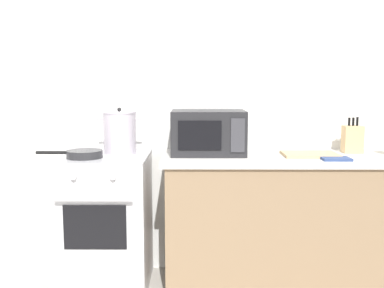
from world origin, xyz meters
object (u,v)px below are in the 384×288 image
(microwave, at_px, (208,132))
(cutting_board, at_px, (310,154))
(stove, at_px, (105,222))
(stock_pot, at_px, (120,132))
(frying_pan, at_px, (83,154))
(oven_mitt, at_px, (336,159))
(knife_block, at_px, (352,139))

(microwave, height_order, cutting_board, microwave)
(stove, bearing_deg, cutting_board, 0.05)
(stock_pot, relative_size, frying_pan, 0.73)
(stock_pot, height_order, cutting_board, stock_pot)
(frying_pan, relative_size, oven_mitt, 2.41)
(stove, bearing_deg, frying_pan, -141.08)
(oven_mitt, bearing_deg, stock_pot, 168.72)
(microwave, height_order, oven_mitt, microwave)
(microwave, bearing_deg, knife_block, 3.51)
(frying_pan, distance_m, knife_block, 1.84)
(stove, relative_size, microwave, 1.84)
(microwave, bearing_deg, stock_pot, 175.86)
(frying_pan, distance_m, cutting_board, 1.50)
(knife_block, bearing_deg, stove, -175.31)
(frying_pan, relative_size, cutting_board, 1.20)
(cutting_board, distance_m, knife_block, 0.37)
(stove, xyz_separation_m, stock_pot, (0.10, 0.12, 0.61))
(stock_pot, bearing_deg, cutting_board, -5.41)
(stock_pot, bearing_deg, frying_pan, -134.00)
(stove, xyz_separation_m, frying_pan, (-0.11, -0.09, 0.48))
(frying_pan, height_order, oven_mitt, frying_pan)
(stove, relative_size, oven_mitt, 5.11)
(stove, height_order, frying_pan, frying_pan)
(stove, bearing_deg, knife_block, 4.69)
(microwave, bearing_deg, frying_pan, -168.41)
(stock_pot, xyz_separation_m, frying_pan, (-0.21, -0.21, -0.12))
(frying_pan, xyz_separation_m, knife_block, (1.83, 0.23, 0.07))
(oven_mitt, bearing_deg, stove, 174.00)
(stock_pot, height_order, knife_block, stock_pot)
(cutting_board, height_order, oven_mitt, cutting_board)
(stove, distance_m, stock_pot, 0.62)
(knife_block, xyz_separation_m, oven_mitt, (-0.21, -0.30, -0.09))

